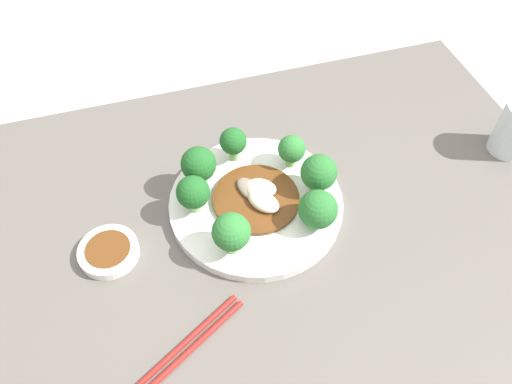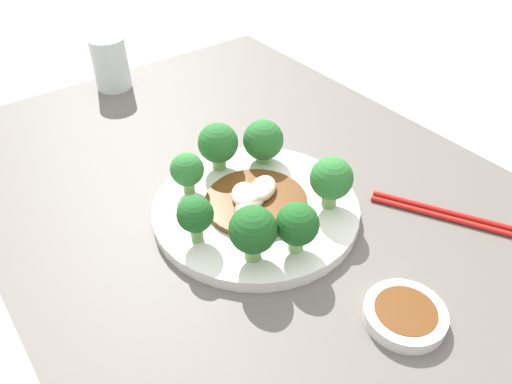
{
  "view_description": "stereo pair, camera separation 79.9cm",
  "coord_description": "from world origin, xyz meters",
  "px_view_note": "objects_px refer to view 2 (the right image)",
  "views": [
    {
      "loc": [
        -0.17,
        -0.42,
        1.32
      ],
      "look_at": [
        -0.04,
        0.02,
        0.74
      ],
      "focal_mm": 35.0,
      "sensor_mm": 36.0,
      "label": 1
    },
    {
      "loc": [
        -0.43,
        0.31,
        1.13
      ],
      "look_at": [
        -0.04,
        0.02,
        0.74
      ],
      "focal_mm": 35.0,
      "sensor_mm": 36.0,
      "label": 2
    }
  ],
  "objects_px": {
    "broccoli_north": "(195,215)",
    "stirfry_center": "(255,199)",
    "chopsticks": "(464,219)",
    "broccoli_northwest": "(253,231)",
    "broccoli_southeast": "(263,140)",
    "plate": "(256,209)",
    "broccoli_west": "(297,225)",
    "sauce_dish": "(403,316)",
    "broccoli_east": "(218,144)",
    "drinking_glass": "(110,63)",
    "broccoli_northeast": "(187,170)",
    "broccoli_southwest": "(331,179)"
  },
  "relations": [
    {
      "from": "sauce_dish",
      "to": "broccoli_northeast",
      "type": "bearing_deg",
      "value": 13.71
    },
    {
      "from": "broccoli_west",
      "to": "drinking_glass",
      "type": "xyz_separation_m",
      "value": [
        0.53,
        -0.02,
        -0.01
      ]
    },
    {
      "from": "broccoli_northwest",
      "to": "sauce_dish",
      "type": "distance_m",
      "value": 0.18
    },
    {
      "from": "broccoli_north",
      "to": "stirfry_center",
      "type": "bearing_deg",
      "value": -83.04
    },
    {
      "from": "plate",
      "to": "broccoli_southwest",
      "type": "relative_size",
      "value": 3.8
    },
    {
      "from": "plate",
      "to": "broccoli_east",
      "type": "distance_m",
      "value": 0.11
    },
    {
      "from": "broccoli_northwest",
      "to": "drinking_glass",
      "type": "relative_size",
      "value": 0.75
    },
    {
      "from": "broccoli_southwest",
      "to": "broccoli_northeast",
      "type": "xyz_separation_m",
      "value": [
        0.13,
        0.13,
        -0.01
      ]
    },
    {
      "from": "plate",
      "to": "broccoli_southwest",
      "type": "distance_m",
      "value": 0.1
    },
    {
      "from": "broccoli_southwest",
      "to": "broccoli_north",
      "type": "xyz_separation_m",
      "value": [
        0.05,
        0.17,
        -0.0
      ]
    },
    {
      "from": "plate",
      "to": "sauce_dish",
      "type": "relative_size",
      "value": 3.09
    },
    {
      "from": "plate",
      "to": "broccoli_west",
      "type": "height_order",
      "value": "broccoli_west"
    },
    {
      "from": "broccoli_west",
      "to": "stirfry_center",
      "type": "height_order",
      "value": "broccoli_west"
    },
    {
      "from": "chopsticks",
      "to": "broccoli_northwest",
      "type": "bearing_deg",
      "value": 69.11
    },
    {
      "from": "broccoli_southwest",
      "to": "drinking_glass",
      "type": "xyz_separation_m",
      "value": [
        0.5,
        0.07,
        -0.01
      ]
    },
    {
      "from": "stirfry_center",
      "to": "broccoli_northeast",
      "type": "bearing_deg",
      "value": 36.85
    },
    {
      "from": "broccoli_southwest",
      "to": "chopsticks",
      "type": "height_order",
      "value": "broccoli_southwest"
    },
    {
      "from": "broccoli_southwest",
      "to": "broccoli_north",
      "type": "distance_m",
      "value": 0.17
    },
    {
      "from": "broccoli_southeast",
      "to": "chopsticks",
      "type": "relative_size",
      "value": 0.29
    },
    {
      "from": "broccoli_southeast",
      "to": "drinking_glass",
      "type": "bearing_deg",
      "value": 9.57
    },
    {
      "from": "broccoli_west",
      "to": "broccoli_north",
      "type": "distance_m",
      "value": 0.12
    },
    {
      "from": "drinking_glass",
      "to": "sauce_dish",
      "type": "xyz_separation_m",
      "value": [
        -0.67,
        -0.01,
        -0.04
      ]
    },
    {
      "from": "plate",
      "to": "chopsticks",
      "type": "bearing_deg",
      "value": -130.28
    },
    {
      "from": "broccoli_east",
      "to": "drinking_glass",
      "type": "relative_size",
      "value": 0.73
    },
    {
      "from": "broccoli_northeast",
      "to": "broccoli_north",
      "type": "bearing_deg",
      "value": 154.95
    },
    {
      "from": "drinking_glass",
      "to": "broccoli_north",
      "type": "bearing_deg",
      "value": 167.75
    },
    {
      "from": "broccoli_west",
      "to": "broccoli_southeast",
      "type": "distance_m",
      "value": 0.18
    },
    {
      "from": "broccoli_northwest",
      "to": "broccoli_northeast",
      "type": "xyz_separation_m",
      "value": [
        0.15,
        -0.0,
        -0.01
      ]
    },
    {
      "from": "stirfry_center",
      "to": "sauce_dish",
      "type": "height_order",
      "value": "stirfry_center"
    },
    {
      "from": "broccoli_west",
      "to": "broccoli_southwest",
      "type": "bearing_deg",
      "value": -67.77
    },
    {
      "from": "plate",
      "to": "chopsticks",
      "type": "distance_m",
      "value": 0.27
    },
    {
      "from": "stirfry_center",
      "to": "drinking_glass",
      "type": "distance_m",
      "value": 0.44
    },
    {
      "from": "broccoli_northwest",
      "to": "stirfry_center",
      "type": "height_order",
      "value": "broccoli_northwest"
    },
    {
      "from": "stirfry_center",
      "to": "broccoli_north",
      "type": "bearing_deg",
      "value": 96.96
    },
    {
      "from": "broccoli_southeast",
      "to": "broccoli_north",
      "type": "bearing_deg",
      "value": 116.77
    },
    {
      "from": "broccoli_northwest",
      "to": "broccoli_west",
      "type": "xyz_separation_m",
      "value": [
        -0.02,
        -0.05,
        -0.0
      ]
    },
    {
      "from": "broccoli_northeast",
      "to": "drinking_glass",
      "type": "xyz_separation_m",
      "value": [
        0.37,
        -0.06,
        -0.0
      ]
    },
    {
      "from": "broccoli_northeast",
      "to": "drinking_glass",
      "type": "distance_m",
      "value": 0.37
    },
    {
      "from": "broccoli_north",
      "to": "chopsticks",
      "type": "distance_m",
      "value": 0.34
    },
    {
      "from": "broccoli_northwest",
      "to": "drinking_glass",
      "type": "xyz_separation_m",
      "value": [
        0.51,
        -0.06,
        -0.01
      ]
    },
    {
      "from": "broccoli_northwest",
      "to": "broccoli_southeast",
      "type": "height_order",
      "value": "broccoli_northwest"
    },
    {
      "from": "broccoli_southwest",
      "to": "sauce_dish",
      "type": "bearing_deg",
      "value": 162.15
    },
    {
      "from": "broccoli_northeast",
      "to": "broccoli_southwest",
      "type": "bearing_deg",
      "value": -135.78
    },
    {
      "from": "stirfry_center",
      "to": "broccoli_southeast",
      "type": "bearing_deg",
      "value": -43.87
    },
    {
      "from": "drinking_glass",
      "to": "broccoli_northeast",
      "type": "bearing_deg",
      "value": 170.91
    },
    {
      "from": "plate",
      "to": "broccoli_north",
      "type": "relative_size",
      "value": 4.36
    },
    {
      "from": "broccoli_northwest",
      "to": "broccoli_west",
      "type": "bearing_deg",
      "value": -112.08
    },
    {
      "from": "broccoli_north",
      "to": "sauce_dish",
      "type": "xyz_separation_m",
      "value": [
        -0.22,
        -0.11,
        -0.04
      ]
    },
    {
      "from": "broccoli_southeast",
      "to": "chopsticks",
      "type": "distance_m",
      "value": 0.28
    },
    {
      "from": "broccoli_northwest",
      "to": "sauce_dish",
      "type": "relative_size",
      "value": 0.81
    }
  ]
}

